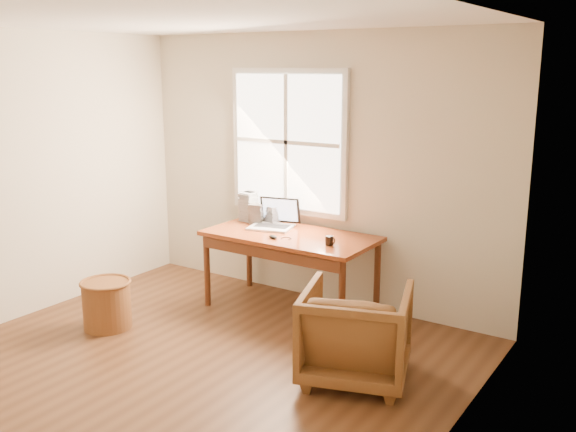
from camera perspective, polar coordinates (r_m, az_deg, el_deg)
name	(u,v)px	position (r m, az deg, el deg)	size (l,w,h in m)	color
room_shell	(161,205)	(4.61, -11.21, 0.94)	(4.04, 4.54, 2.64)	#55341D
desk	(290,236)	(5.98, 0.21, -1.79)	(1.60, 0.80, 0.04)	brown
armchair	(356,333)	(4.82, 6.05, -10.33)	(0.76, 0.79, 0.71)	brown
wicker_stool	(107,305)	(5.96, -15.81, -7.61)	(0.42, 0.42, 0.42)	brown
laptop	(270,213)	(6.13, -1.60, 0.27)	(0.41, 0.44, 0.31)	silver
mouse	(273,237)	(5.82, -1.33, -1.86)	(0.10, 0.06, 0.03)	black
coffee_mug	(329,241)	(5.61, 3.70, -2.19)	(0.07, 0.07, 0.08)	black
cd_stack_a	(248,207)	(6.46, -3.57, 0.82)	(0.15, 0.13, 0.29)	#A9AFB4
cd_stack_b	(256,214)	(6.35, -2.82, 0.21)	(0.13, 0.12, 0.20)	#27272C
cd_stack_c	(250,206)	(6.52, -3.43, 0.94)	(0.13, 0.11, 0.29)	#93959F
cd_stack_d	(273,214)	(6.35, -1.34, 0.14)	(0.15, 0.13, 0.18)	silver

